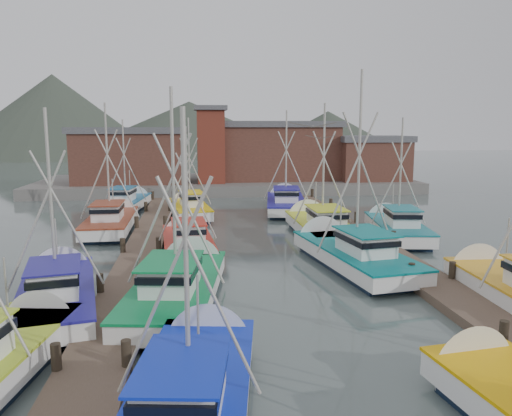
{
  "coord_description": "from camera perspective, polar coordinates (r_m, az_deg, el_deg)",
  "views": [
    {
      "loc": [
        -3.9,
        -23.24,
        7.4
      ],
      "look_at": [
        -0.25,
        6.11,
        2.6
      ],
      "focal_mm": 35.0,
      "sensor_mm": 36.0,
      "label": 1
    }
  ],
  "objects": [
    {
      "name": "dock_left",
      "position": [
        28.38,
        -13.19,
        -5.7
      ],
      "size": [
        2.3,
        46.0,
        1.5
      ],
      "color": "brown",
      "rests_on": "ground"
    },
    {
      "name": "boat_0",
      "position": [
        13.76,
        -7.12,
        -20.1
      ],
      "size": [
        4.11,
        9.45,
        8.64
      ],
      "rotation": [
        0.0,
        0.0,
        -0.15
      ],
      "color": "black",
      "rests_on": "ground"
    },
    {
      "name": "boat_8",
      "position": [
        29.61,
        -7.85,
        -3.99
      ],
      "size": [
        3.33,
        8.89,
        8.18
      ],
      "rotation": [
        0.0,
        0.0,
        0.07
      ],
      "color": "black",
      "rests_on": "ground"
    },
    {
      "name": "dock_right",
      "position": [
        30.24,
        14.31,
        -4.82
      ],
      "size": [
        2.3,
        46.0,
        1.5
      ],
      "color": "brown",
      "rests_on": "ground"
    },
    {
      "name": "shed_left",
      "position": [
        58.75,
        -14.1,
        5.96
      ],
      "size": [
        12.72,
        8.48,
        6.2
      ],
      "color": "brown",
      "rests_on": "quay"
    },
    {
      "name": "gull_near",
      "position": [
        16.53,
        6.52,
        9.33
      ],
      "size": [
        1.55,
        0.65,
        0.24
      ],
      "rotation": [
        0.0,
        0.0,
        -0.22
      ],
      "color": "gray",
      "rests_on": "ground"
    },
    {
      "name": "boat_12",
      "position": [
        42.18,
        -7.65,
        -0.03
      ],
      "size": [
        3.72,
        8.82,
        8.85
      ],
      "rotation": [
        0.0,
        0.0,
        0.13
      ],
      "color": "black",
      "rests_on": "ground"
    },
    {
      "name": "distant_hills",
      "position": [
        146.28,
        -10.61,
        6.16
      ],
      "size": [
        175.0,
        140.0,
        42.0
      ],
      "color": "#3B4338",
      "rests_on": "ground"
    },
    {
      "name": "boat_13",
      "position": [
        44.91,
        3.39,
        0.6
      ],
      "size": [
        4.68,
        10.61,
        9.79
      ],
      "rotation": [
        0.0,
        0.0,
        -0.15
      ],
      "color": "black",
      "rests_on": "ground"
    },
    {
      "name": "boat_5",
      "position": [
        27.52,
        10.58,
        -5.05
      ],
      "size": [
        4.73,
        10.71,
        11.22
      ],
      "rotation": [
        0.0,
        0.0,
        0.15
      ],
      "color": "black",
      "rests_on": "ground"
    },
    {
      "name": "gull_far",
      "position": [
        25.42,
        7.4,
        8.0
      ],
      "size": [
        1.54,
        0.66,
        0.24
      ],
      "rotation": [
        0.0,
        0.0,
        -0.33
      ],
      "color": "gray",
      "rests_on": "ground"
    },
    {
      "name": "lookout_tower",
      "position": [
        56.3,
        -5.19,
        7.3
      ],
      "size": [
        3.6,
        3.6,
        8.5
      ],
      "color": "maroon",
      "rests_on": "quay"
    },
    {
      "name": "boat_14",
      "position": [
        46.3,
        -14.43,
        0.58
      ],
      "size": [
        3.79,
        9.17,
        8.83
      ],
      "rotation": [
        0.0,
        0.0,
        -0.12
      ],
      "color": "black",
      "rests_on": "ground"
    },
    {
      "name": "shed_right",
      "position": [
        61.04,
        13.01,
        5.64
      ],
      "size": [
        8.48,
        6.36,
        5.2
      ],
      "color": "brown",
      "rests_on": "quay"
    },
    {
      "name": "boat_6",
      "position": [
        22.44,
        -21.69,
        -8.87
      ],
      "size": [
        4.55,
        9.46,
        8.91
      ],
      "rotation": [
        0.0,
        0.0,
        0.21
      ],
      "color": "black",
      "rests_on": "ground"
    },
    {
      "name": "boat_11",
      "position": [
        35.31,
        15.63,
        -2.1
      ],
      "size": [
        4.12,
        9.35,
        8.81
      ],
      "rotation": [
        0.0,
        0.0,
        -0.15
      ],
      "color": "black",
      "rests_on": "ground"
    },
    {
      "name": "ground",
      "position": [
        24.7,
        2.35,
        -8.23
      ],
      "size": [
        260.0,
        260.0,
        0.0
      ],
      "primitive_type": "plane",
      "color": "#475654",
      "rests_on": "ground"
    },
    {
      "name": "boat_4",
      "position": [
        21.96,
        -8.72,
        -8.7
      ],
      "size": [
        4.61,
        10.52,
        9.91
      ],
      "rotation": [
        0.0,
        0.0,
        -0.15
      ],
      "color": "black",
      "rests_on": "ground"
    },
    {
      "name": "boat_10",
      "position": [
        37.65,
        -16.15,
        -1.42
      ],
      "size": [
        4.09,
        9.66,
        9.93
      ],
      "rotation": [
        0.0,
        0.0,
        0.01
      ],
      "color": "black",
      "rests_on": "ground"
    },
    {
      "name": "shed_center",
      "position": [
        61.11,
        2.26,
        6.67
      ],
      "size": [
        14.84,
        9.54,
        6.9
      ],
      "color": "brown",
      "rests_on": "quay"
    },
    {
      "name": "boat_9",
      "position": [
        34.53,
        7.24,
        -2.07
      ],
      "size": [
        4.02,
        10.15,
        9.88
      ],
      "rotation": [
        0.0,
        0.0,
        0.01
      ],
      "color": "black",
      "rests_on": "ground"
    },
    {
      "name": "quay",
      "position": [
        60.74,
        -3.37,
        2.78
      ],
      "size": [
        44.0,
        16.0,
        1.2
      ],
      "primitive_type": "cube",
      "color": "slate",
      "rests_on": "ground"
    }
  ]
}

